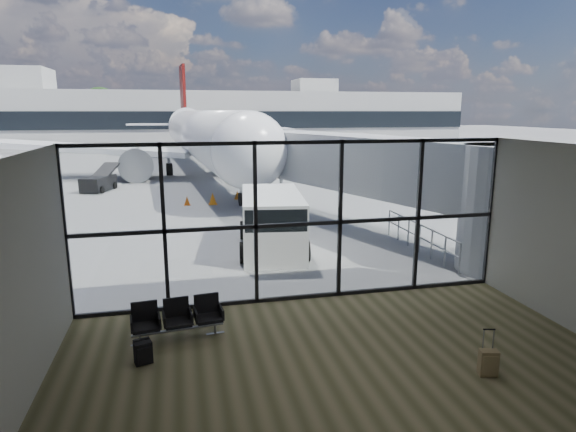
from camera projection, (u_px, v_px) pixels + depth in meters
name	position (u px, v px, depth m)	size (l,w,h in m)	color
ground	(208.00, 161.00, 51.85)	(220.00, 220.00, 0.00)	slate
lounge_shell	(364.00, 260.00, 8.61)	(12.02, 8.01, 4.51)	brown
glass_curtain_wall	(299.00, 222.00, 13.27)	(12.10, 0.12, 4.50)	white
jet_bridge	(368.00, 169.00, 20.96)	(8.00, 16.50, 4.33)	#999C9E
apron_railing	(420.00, 234.00, 18.15)	(0.06, 5.46, 1.11)	gray
far_terminal	(194.00, 118.00, 71.74)	(80.00, 12.20, 11.00)	#AFAFAB
tree_3	(21.00, 115.00, 75.47)	(4.95, 4.95, 7.12)	#382619
tree_4	(61.00, 111.00, 76.64)	(5.61, 5.61, 8.07)	#382619
tree_5	(101.00, 107.00, 77.81)	(6.27, 6.27, 9.03)	#382619
seating_row	(177.00, 317.00, 11.33)	(2.12, 0.81, 0.94)	gray
backpack	(143.00, 352.00, 10.18)	(0.41, 0.40, 0.54)	black
suitcase	(488.00, 363.00, 9.70)	(0.40, 0.33, 0.98)	olive
airliner	(204.00, 135.00, 41.18)	(35.19, 40.83, 10.52)	white
service_van	(272.00, 222.00, 18.32)	(2.99, 5.30, 2.20)	white
belt_loader	(99.00, 182.00, 32.28)	(2.33, 3.89, 1.70)	black
mobile_stairs	(14.00, 197.00, 27.01)	(1.94, 3.25, 2.17)	yellow
traffic_cone_a	(187.00, 201.00, 27.37)	(0.36, 0.36, 0.52)	#E6600C
traffic_cone_b	(213.00, 199.00, 27.58)	(0.48, 0.48, 0.69)	orange
traffic_cone_c	(237.00, 195.00, 29.28)	(0.37, 0.37, 0.53)	orange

